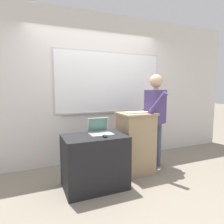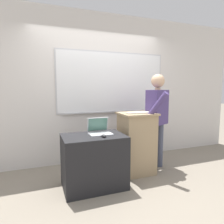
{
  "view_description": "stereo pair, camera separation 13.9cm",
  "coord_description": "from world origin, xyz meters",
  "px_view_note": "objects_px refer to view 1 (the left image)",
  "views": [
    {
      "loc": [
        -1.25,
        -2.38,
        1.43
      ],
      "look_at": [
        -0.07,
        0.38,
        1.07
      ],
      "focal_mm": 32.0,
      "sensor_mm": 36.0,
      "label": 1
    },
    {
      "loc": [
        -1.12,
        -2.44,
        1.43
      ],
      "look_at": [
        -0.07,
        0.38,
        1.07
      ],
      "focal_mm": 32.0,
      "sensor_mm": 36.0,
      "label": 2
    }
  ],
  "objects_px": {
    "lectern_podium": "(136,142)",
    "laptop": "(100,130)",
    "computer_mouse_by_laptop": "(105,136)",
    "wireless_keyboard": "(137,113)",
    "person_presenter": "(156,114)",
    "side_desk": "(95,161)"
  },
  "relations": [
    {
      "from": "computer_mouse_by_laptop",
      "to": "person_presenter",
      "type": "bearing_deg",
      "value": 20.28
    },
    {
      "from": "laptop",
      "to": "wireless_keyboard",
      "type": "bearing_deg",
      "value": 7.51
    },
    {
      "from": "side_desk",
      "to": "person_presenter",
      "type": "distance_m",
      "value": 1.38
    },
    {
      "from": "lectern_podium",
      "to": "person_presenter",
      "type": "relative_size",
      "value": 0.61
    },
    {
      "from": "person_presenter",
      "to": "computer_mouse_by_laptop",
      "type": "bearing_deg",
      "value": 172.95
    },
    {
      "from": "laptop",
      "to": "computer_mouse_by_laptop",
      "type": "relative_size",
      "value": 3.28
    },
    {
      "from": "person_presenter",
      "to": "side_desk",
      "type": "bearing_deg",
      "value": 164.89
    },
    {
      "from": "side_desk",
      "to": "computer_mouse_by_laptop",
      "type": "bearing_deg",
      "value": -55.41
    },
    {
      "from": "laptop",
      "to": "computer_mouse_by_laptop",
      "type": "xyz_separation_m",
      "value": [
        -0.0,
        -0.23,
        -0.04
      ]
    },
    {
      "from": "wireless_keyboard",
      "to": "computer_mouse_by_laptop",
      "type": "bearing_deg",
      "value": -155.4
    },
    {
      "from": "side_desk",
      "to": "person_presenter",
      "type": "xyz_separation_m",
      "value": [
        1.22,
        0.26,
        0.59
      ]
    },
    {
      "from": "lectern_podium",
      "to": "laptop",
      "type": "relative_size",
      "value": 3.12
    },
    {
      "from": "lectern_podium",
      "to": "wireless_keyboard",
      "type": "xyz_separation_m",
      "value": [
        -0.01,
        -0.07,
        0.52
      ]
    },
    {
      "from": "side_desk",
      "to": "lectern_podium",
      "type": "bearing_deg",
      "value": 16.2
    },
    {
      "from": "side_desk",
      "to": "laptop",
      "type": "relative_size",
      "value": 2.69
    },
    {
      "from": "side_desk",
      "to": "wireless_keyboard",
      "type": "bearing_deg",
      "value": 11.96
    },
    {
      "from": "lectern_podium",
      "to": "computer_mouse_by_laptop",
      "type": "relative_size",
      "value": 10.21
    },
    {
      "from": "wireless_keyboard",
      "to": "laptop",
      "type": "bearing_deg",
      "value": -172.49
    },
    {
      "from": "side_desk",
      "to": "computer_mouse_by_laptop",
      "type": "distance_m",
      "value": 0.44
    },
    {
      "from": "wireless_keyboard",
      "to": "lectern_podium",
      "type": "bearing_deg",
      "value": 80.02
    },
    {
      "from": "laptop",
      "to": "wireless_keyboard",
      "type": "relative_size",
      "value": 0.81
    },
    {
      "from": "lectern_podium",
      "to": "person_presenter",
      "type": "bearing_deg",
      "value": 4.12
    }
  ]
}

